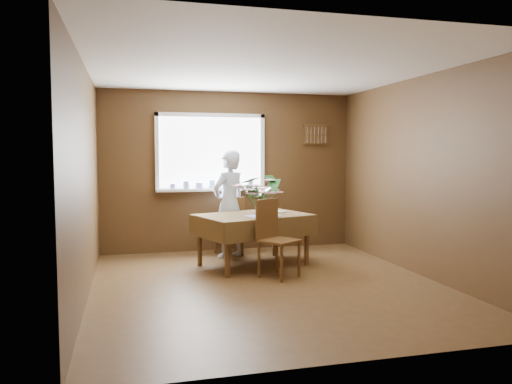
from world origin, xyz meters
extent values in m
plane|color=#4F351B|center=(0.00, 0.00, 0.00)|extent=(4.50, 4.50, 0.00)
plane|color=white|center=(0.00, 0.00, 2.50)|extent=(4.50, 4.50, 0.00)
plane|color=brown|center=(0.00, 2.25, 1.25)|extent=(4.00, 0.00, 4.00)
plane|color=brown|center=(0.00, -2.25, 1.25)|extent=(4.00, 0.00, 4.00)
plane|color=brown|center=(-2.00, 0.00, 1.25)|extent=(0.00, 4.50, 4.50)
plane|color=brown|center=(2.00, 0.00, 1.25)|extent=(0.00, 4.50, 4.50)
cube|color=white|center=(-0.30, 2.23, 1.55)|extent=(1.60, 0.01, 1.10)
cube|color=white|center=(-0.30, 2.22, 2.13)|extent=(1.72, 0.06, 0.06)
cube|color=white|center=(-0.30, 2.22, 0.97)|extent=(1.72, 0.06, 0.06)
cube|color=white|center=(-1.13, 2.22, 1.55)|extent=(0.06, 0.06, 1.22)
cube|color=white|center=(0.53, 2.22, 1.55)|extent=(0.06, 0.06, 1.22)
cube|color=white|center=(-0.30, 2.15, 0.98)|extent=(1.72, 0.20, 0.04)
cylinder|color=white|center=(-0.90, 2.13, 1.04)|extent=(0.09, 0.09, 0.08)
cylinder|color=white|center=(-0.70, 2.13, 1.06)|extent=(0.11, 0.11, 0.12)
cylinder|color=white|center=(-0.50, 2.13, 1.05)|extent=(0.12, 0.12, 0.09)
cylinder|color=white|center=(-0.30, 2.13, 1.06)|extent=(0.10, 0.10, 0.13)
cylinder|color=white|center=(-0.10, 2.13, 1.05)|extent=(0.11, 0.11, 0.10)
cylinder|color=white|center=(0.10, 2.13, 1.04)|extent=(0.09, 0.09, 0.08)
cylinder|color=white|center=(0.30, 2.13, 1.06)|extent=(0.11, 0.11, 0.12)
cube|color=brown|center=(1.45, 2.23, 1.85)|extent=(0.40, 0.03, 0.30)
cube|color=brown|center=(1.45, 2.21, 2.00)|extent=(0.44, 0.04, 0.03)
cube|color=brown|center=(1.45, 2.21, 1.70)|extent=(0.44, 0.04, 0.03)
cylinder|color=brown|center=(-0.39, 0.46, 0.33)|extent=(0.06, 0.06, 0.66)
cylinder|color=brown|center=(0.79, 0.85, 0.33)|extent=(0.06, 0.06, 0.66)
cylinder|color=brown|center=(-0.63, 1.20, 0.33)|extent=(0.06, 0.06, 0.66)
cylinder|color=brown|center=(0.55, 1.59, 0.33)|extent=(0.06, 0.06, 0.66)
cube|color=brown|center=(0.08, 1.02, 0.68)|extent=(1.61, 1.31, 0.04)
cube|color=#463319|center=(0.08, 1.02, 0.70)|extent=(1.68, 1.38, 0.01)
cube|color=#463319|center=(0.23, 0.56, 0.57)|extent=(1.38, 0.46, 0.26)
cube|color=#463319|center=(-0.07, 1.49, 0.57)|extent=(1.38, 0.46, 0.26)
cube|color=#463319|center=(-0.61, 0.80, 0.57)|extent=(0.32, 0.94, 0.26)
cube|color=#463319|center=(0.77, 1.25, 0.57)|extent=(0.32, 0.94, 0.26)
cube|color=#4B6AD5|center=(0.15, 0.80, 0.71)|extent=(0.49, 0.42, 0.01)
cylinder|color=brown|center=(0.04, 2.04, 0.20)|extent=(0.04, 0.04, 0.41)
cylinder|color=brown|center=(-0.28, 1.98, 0.20)|extent=(0.04, 0.04, 0.41)
cylinder|color=brown|center=(0.09, 1.72, 0.20)|extent=(0.04, 0.04, 0.41)
cylinder|color=brown|center=(-0.23, 1.66, 0.20)|extent=(0.04, 0.04, 0.41)
cube|color=brown|center=(-0.10, 1.85, 0.42)|extent=(0.44, 0.44, 0.03)
cube|color=brown|center=(-0.07, 1.68, 0.66)|extent=(0.38, 0.09, 0.45)
cylinder|color=brown|center=(0.19, 0.06, 0.22)|extent=(0.04, 0.04, 0.44)
cylinder|color=brown|center=(0.48, 0.26, 0.22)|extent=(0.04, 0.04, 0.44)
cylinder|color=brown|center=(-0.01, 0.35, 0.22)|extent=(0.04, 0.04, 0.44)
cylinder|color=brown|center=(0.28, 0.55, 0.22)|extent=(0.04, 0.04, 0.44)
cube|color=brown|center=(0.23, 0.31, 0.46)|extent=(0.58, 0.58, 0.03)
cube|color=brown|center=(0.12, 0.46, 0.72)|extent=(0.36, 0.26, 0.49)
imported|color=white|center=(-0.12, 1.66, 0.79)|extent=(0.69, 0.62, 1.58)
cylinder|color=white|center=(0.12, 0.83, 0.78)|extent=(0.11, 0.11, 0.14)
cylinder|color=#33662D|center=(0.12, 0.83, 0.89)|extent=(0.07, 0.07, 0.10)
cylinder|color=white|center=(0.49, 1.18, 0.71)|extent=(0.27, 0.27, 0.01)
cube|color=silver|center=(0.31, 0.90, 0.72)|extent=(0.05, 0.21, 0.00)
camera|label=1|loc=(-1.56, -5.52, 1.54)|focal=35.00mm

